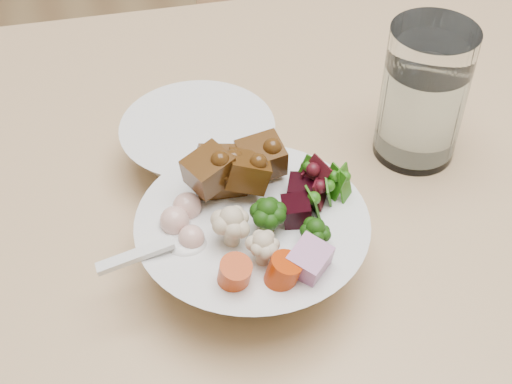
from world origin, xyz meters
TOP-DOWN VIEW (x-y plane):
  - chair_far at (0.04, 0.54)m, footprint 0.49×0.49m
  - food_bowl at (-0.28, -0.17)m, footprint 0.19×0.19m
  - soup_spoon at (-0.35, -0.18)m, footprint 0.09×0.03m
  - water_glass at (-0.09, -0.07)m, footprint 0.08×0.08m
  - side_bowl at (-0.29, -0.03)m, footprint 0.14×0.14m

SIDE VIEW (x-z plane):
  - chair_far at x=0.04m, z-range 0.06..0.97m
  - side_bowl at x=-0.29m, z-range 0.70..0.75m
  - food_bowl at x=-0.28m, z-range 0.68..0.79m
  - soup_spoon at x=-0.35m, z-range 0.75..0.77m
  - water_glass at x=-0.09m, z-range 0.70..0.83m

